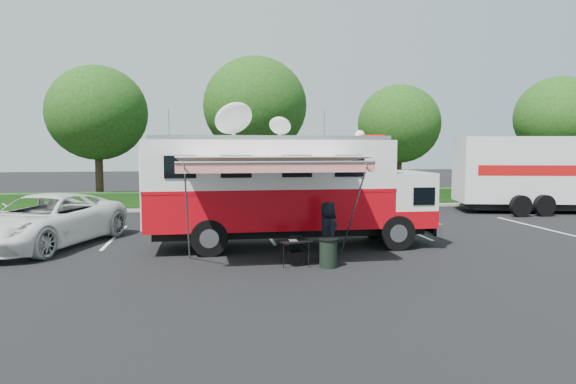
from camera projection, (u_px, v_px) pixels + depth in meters
name	position (u px, v px, depth m)	size (l,w,h in m)	color
ground_plane	(290.00, 246.00, 18.21)	(120.00, 120.00, 0.00)	black
back_border	(274.00, 122.00, 30.65)	(60.00, 6.14, 8.87)	#9E998E
stall_lines	(267.00, 233.00, 21.09)	(24.12, 5.50, 0.01)	silver
command_truck	(288.00, 189.00, 18.02)	(10.03, 2.76, 4.82)	black
awning	(273.00, 161.00, 14.97)	(5.47, 2.81, 3.30)	white
white_suv	(46.00, 246.00, 18.21)	(3.07, 6.66, 1.85)	silver
person	(328.00, 260.00, 15.99)	(0.89, 0.58, 1.83)	black
folding_table	(295.00, 242.00, 15.15)	(1.06, 0.88, 0.77)	black
folding_chair	(296.00, 248.00, 15.37)	(0.49, 0.52, 0.86)	black
trash_bin	(328.00, 253.00, 15.01)	(0.57, 0.57, 0.85)	black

